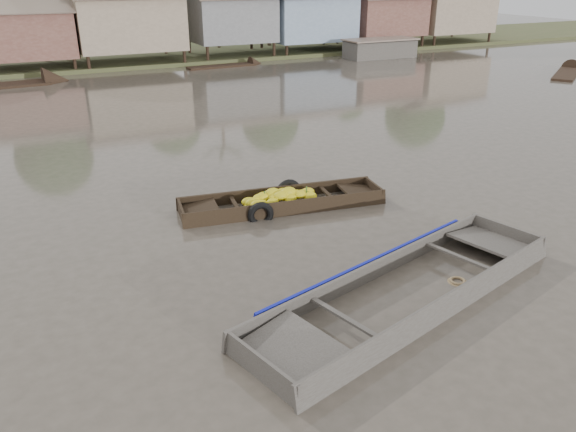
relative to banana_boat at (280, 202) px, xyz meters
name	(u,v)px	position (x,y,z in m)	size (l,w,h in m)	color
ground	(300,270)	(-1.04, -3.22, -0.15)	(120.00, 120.00, 0.00)	#464036
riverbank	(127,13)	(1.99, 28.65, 2.93)	(120.00, 12.47, 10.22)	#384723
banana_boat	(280,202)	(0.00, 0.00, 0.00)	(5.49, 2.04, 0.75)	black
viewer_boat	(407,295)	(0.30, -5.05, -0.09)	(7.48, 3.72, 0.58)	#3B3732
distant_boats	(281,63)	(9.80, 20.86, 0.14)	(47.99, 14.92, 1.38)	black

